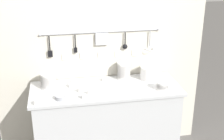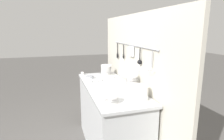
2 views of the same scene
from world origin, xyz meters
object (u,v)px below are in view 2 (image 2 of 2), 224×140
(cup_beside_plates, at_px, (108,77))
(bowl_stack_short_front, at_px, (106,70))
(cup_back_left, at_px, (113,77))
(cup_by_caddy, at_px, (82,74))
(cup_centre, at_px, (100,79))
(bowl_stack_nested_right, at_px, (112,99))
(plate_stack, at_px, (137,92))
(steel_mixing_bowl, at_px, (90,77))
(cup_back_right, at_px, (97,81))
(cup_front_right, at_px, (90,80))
(bowl_stack_wide_centre, at_px, (132,82))
(cup_front_left, at_px, (122,83))

(cup_beside_plates, bearing_deg, bowl_stack_short_front, 169.45)
(cup_beside_plates, bearing_deg, cup_back_left, 74.14)
(cup_by_caddy, xyz_separation_m, cup_back_left, (0.36, 0.40, 0.00))
(cup_centre, bearing_deg, bowl_stack_nested_right, -5.79)
(plate_stack, distance_m, cup_beside_plates, 0.89)
(cup_back_left, bearing_deg, steel_mixing_bowl, -112.10)
(cup_back_right, xyz_separation_m, cup_front_right, (-0.06, -0.08, 0.00))
(steel_mixing_bowl, bearing_deg, plate_stack, 17.51)
(bowl_stack_short_front, bearing_deg, cup_front_right, -44.18)
(bowl_stack_wide_centre, height_order, plate_stack, bowl_stack_wide_centre)
(bowl_stack_wide_centre, height_order, cup_back_left, bowl_stack_wide_centre)
(bowl_stack_short_front, relative_size, cup_back_left, 3.43)
(steel_mixing_bowl, relative_size, cup_back_right, 2.42)
(plate_stack, bearing_deg, bowl_stack_short_front, -178.51)
(steel_mixing_bowl, distance_m, cup_front_left, 0.59)
(plate_stack, height_order, cup_back_right, plate_stack)
(steel_mixing_bowl, xyz_separation_m, cup_front_right, (0.22, -0.04, 0.01))
(bowl_stack_short_front, height_order, cup_beside_plates, bowl_stack_short_front)
(bowl_stack_nested_right, bearing_deg, cup_front_left, 150.45)
(cup_back_right, xyz_separation_m, cup_centre, (-0.09, 0.07, 0.00))
(cup_beside_plates, height_order, cup_back_left, same)
(steel_mixing_bowl, height_order, cup_by_caddy, cup_by_caddy)
(cup_front_right, bearing_deg, bowl_stack_short_front, 135.82)
(cup_back_right, relative_size, cup_centre, 1.00)
(cup_centre, bearing_deg, plate_stack, 14.05)
(steel_mixing_bowl, relative_size, cup_centre, 2.42)
(cup_by_caddy, xyz_separation_m, cup_front_right, (0.45, 0.04, 0.00))
(bowl_stack_nested_right, distance_m, steel_mixing_bowl, 1.04)
(steel_mixing_bowl, relative_size, cup_front_right, 2.42)
(cup_back_left, bearing_deg, cup_by_caddy, -132.38)
(bowl_stack_nested_right, relative_size, cup_back_left, 2.61)
(bowl_stack_wide_centre, bearing_deg, plate_stack, -12.04)
(bowl_stack_nested_right, bearing_deg, cup_beside_plates, 166.87)
(plate_stack, bearing_deg, steel_mixing_bowl, -162.49)
(cup_front_left, relative_size, cup_back_left, 1.00)
(bowl_stack_wide_centre, xyz_separation_m, bowl_stack_short_front, (-0.82, -0.09, -0.01))
(cup_front_left, bearing_deg, cup_front_right, -123.50)
(bowl_stack_wide_centre, bearing_deg, cup_centre, -152.72)
(bowl_stack_nested_right, xyz_separation_m, cup_back_right, (-0.76, 0.02, -0.02))
(plate_stack, bearing_deg, cup_back_left, 179.74)
(bowl_stack_nested_right, xyz_separation_m, steel_mixing_bowl, (-1.03, -0.03, -0.03))
(cup_back_left, distance_m, cup_front_right, 0.37)
(cup_back_right, height_order, cup_back_left, same)
(bowl_stack_nested_right, xyz_separation_m, cup_centre, (-0.84, 0.09, -0.02))
(cup_front_right, bearing_deg, cup_beside_plates, 111.13)
(bowl_stack_nested_right, relative_size, plate_stack, 0.55)
(bowl_stack_nested_right, distance_m, cup_centre, 0.85)
(cup_back_left, bearing_deg, cup_centre, -72.77)
(bowl_stack_wide_centre, relative_size, cup_by_caddy, 3.95)
(bowl_stack_wide_centre, distance_m, cup_beside_plates, 0.62)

